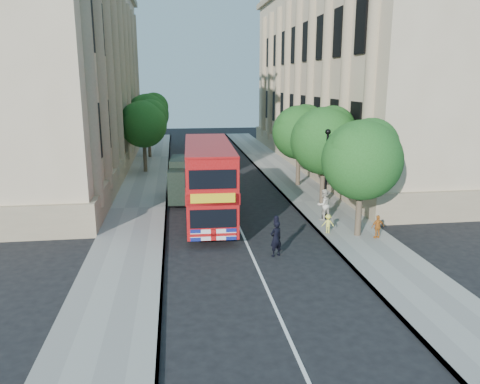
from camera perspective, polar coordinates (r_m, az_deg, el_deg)
name	(u,v)px	position (r m, az deg, el deg)	size (l,w,h in m)	color
ground	(256,265)	(20.71, 2.02, -8.94)	(120.00, 120.00, 0.00)	black
pavement_right	(316,202)	(31.25, 9.28, -1.20)	(3.50, 80.00, 0.12)	gray
pavement_left	(139,208)	(29.99, -12.23, -1.96)	(3.50, 80.00, 0.12)	gray
building_right	(360,68)	(46.16, 14.36, 14.48)	(12.00, 38.00, 18.00)	tan
building_left	(49,66)	(44.11, -22.31, 13.98)	(12.00, 38.00, 18.00)	tan
tree_right_near	(363,156)	(24.01, 14.73, 4.31)	(4.00, 4.00, 6.08)	#473828
tree_right_mid	(325,137)	(29.55, 10.33, 6.58)	(4.20, 4.20, 6.37)	#473828
tree_right_far	(300,129)	(35.28, 7.29, 7.57)	(4.00, 4.00, 6.15)	#473828
tree_left_far	(144,121)	(41.11, -11.65, 8.42)	(4.00, 4.00, 6.30)	#473828
tree_left_back	(148,112)	(49.05, -11.10, 9.54)	(4.20, 4.20, 6.65)	#473828
lamp_post	(326,178)	(26.76, 10.44, 1.66)	(0.32, 0.32, 5.16)	black
double_decker_bus	(209,180)	(26.44, -3.84, 1.52)	(2.82, 9.57, 4.39)	#A70B0C
box_van	(186,181)	(31.26, -6.62, 1.37)	(2.36, 5.04, 2.81)	black
police_constable	(276,239)	(21.52, 4.40, -5.69)	(0.61, 0.40, 1.68)	black
woman_pedestrian	(324,205)	(26.95, 10.16, -1.52)	(0.87, 0.67, 1.78)	silver
child_a	(378,227)	(24.55, 16.44, -4.08)	(0.70, 0.29, 1.20)	orange
child_b	(328,224)	(24.82, 10.67, -3.80)	(0.64, 0.37, 0.99)	#F0ED52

